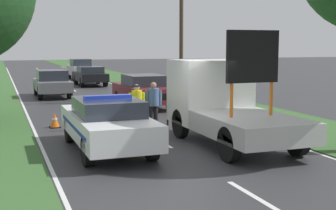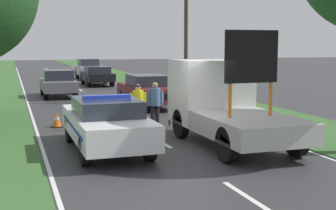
{
  "view_description": "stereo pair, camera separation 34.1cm",
  "coord_description": "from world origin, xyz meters",
  "px_view_note": "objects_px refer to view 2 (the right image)",
  "views": [
    {
      "loc": [
        -4.55,
        -11.73,
        2.91
      ],
      "look_at": [
        0.25,
        1.4,
        1.1
      ],
      "focal_mm": 50.0,
      "sensor_mm": 36.0,
      "label": 1
    },
    {
      "loc": [
        -4.22,
        -11.84,
        2.91
      ],
      "look_at": [
        0.25,
        1.4,
        1.1
      ],
      "focal_mm": 50.0,
      "sensor_mm": 36.0,
      "label": 2
    }
  ],
  "objects_px": {
    "police_officer": "(138,103)",
    "pedestrian_civilian": "(155,102)",
    "work_truck": "(223,102)",
    "queued_car_sedan_black": "(97,75)",
    "traffic_cone_centre_front": "(155,131)",
    "traffic_cone_near_truck": "(87,118)",
    "queued_car_wagon_maroon": "(148,90)",
    "road_barrier": "(132,100)",
    "traffic_cone_behind_barrier": "(57,120)",
    "police_car": "(106,123)",
    "utility_pole": "(186,18)",
    "queued_car_suv_grey": "(58,83)",
    "traffic_cone_near_police": "(131,115)",
    "queued_car_sedan_silver": "(88,69)"
  },
  "relations": [
    {
      "from": "queued_car_sedan_silver",
      "to": "queued_car_sedan_black",
      "type": "bearing_deg",
      "value": 86.92
    },
    {
      "from": "police_officer",
      "to": "queued_car_wagon_maroon",
      "type": "relative_size",
      "value": 0.34
    },
    {
      "from": "road_barrier",
      "to": "queued_car_sedan_black",
      "type": "relative_size",
      "value": 0.83
    },
    {
      "from": "traffic_cone_near_police",
      "to": "queued_car_sedan_silver",
      "type": "xyz_separation_m",
      "value": [
        2.07,
        22.89,
        0.57
      ]
    },
    {
      "from": "traffic_cone_behind_barrier",
      "to": "queued_car_suv_grey",
      "type": "xyz_separation_m",
      "value": [
        1.02,
        10.02,
        0.52
      ]
    },
    {
      "from": "police_officer",
      "to": "pedestrian_civilian",
      "type": "distance_m",
      "value": 0.64
    },
    {
      "from": "queued_car_suv_grey",
      "to": "road_barrier",
      "type": "bearing_deg",
      "value": 97.83
    },
    {
      "from": "traffic_cone_behind_barrier",
      "to": "police_officer",
      "type": "bearing_deg",
      "value": -31.28
    },
    {
      "from": "police_officer",
      "to": "traffic_cone_centre_front",
      "type": "xyz_separation_m",
      "value": [
        -0.03,
        -2.04,
        -0.58
      ]
    },
    {
      "from": "traffic_cone_behind_barrier",
      "to": "queued_car_suv_grey",
      "type": "distance_m",
      "value": 10.09
    },
    {
      "from": "traffic_cone_centre_front",
      "to": "queued_car_suv_grey",
      "type": "relative_size",
      "value": 0.17
    },
    {
      "from": "traffic_cone_near_police",
      "to": "traffic_cone_centre_front",
      "type": "xyz_separation_m",
      "value": [
        -0.12,
        -3.49,
        0.04
      ]
    },
    {
      "from": "traffic_cone_centre_front",
      "to": "queued_car_suv_grey",
      "type": "distance_m",
      "value": 13.72
    },
    {
      "from": "work_truck",
      "to": "road_barrier",
      "type": "distance_m",
      "value": 3.8
    },
    {
      "from": "police_officer",
      "to": "traffic_cone_near_truck",
      "type": "relative_size",
      "value": 3.06
    },
    {
      "from": "queued_car_suv_grey",
      "to": "work_truck",
      "type": "bearing_deg",
      "value": 103.85
    },
    {
      "from": "pedestrian_civilian",
      "to": "traffic_cone_behind_barrier",
      "type": "distance_m",
      "value": 3.58
    },
    {
      "from": "police_officer",
      "to": "pedestrian_civilian",
      "type": "bearing_deg",
      "value": -169.14
    },
    {
      "from": "traffic_cone_behind_barrier",
      "to": "queued_car_sedan_silver",
      "type": "height_order",
      "value": "queued_car_sedan_silver"
    },
    {
      "from": "work_truck",
      "to": "police_officer",
      "type": "xyz_separation_m",
      "value": [
        -1.94,
        2.58,
        -0.25
      ]
    },
    {
      "from": "traffic_cone_behind_barrier",
      "to": "utility_pole",
      "type": "xyz_separation_m",
      "value": [
        6.98,
        5.5,
        3.97
      ]
    },
    {
      "from": "traffic_cone_near_truck",
      "to": "queued_car_wagon_maroon",
      "type": "xyz_separation_m",
      "value": [
        3.51,
        4.1,
        0.53
      ]
    },
    {
      "from": "traffic_cone_centre_front",
      "to": "traffic_cone_near_truck",
      "type": "height_order",
      "value": "traffic_cone_centre_front"
    },
    {
      "from": "police_car",
      "to": "work_truck",
      "type": "xyz_separation_m",
      "value": [
        3.56,
        0.05,
        0.41
      ]
    },
    {
      "from": "work_truck",
      "to": "queued_car_sedan_black",
      "type": "relative_size",
      "value": 1.26
    },
    {
      "from": "police_car",
      "to": "queued_car_sedan_silver",
      "type": "relative_size",
      "value": 1.14
    },
    {
      "from": "police_car",
      "to": "work_truck",
      "type": "height_order",
      "value": "work_truck"
    },
    {
      "from": "road_barrier",
      "to": "traffic_cone_behind_barrier",
      "type": "bearing_deg",
      "value": 167.24
    },
    {
      "from": "traffic_cone_centre_front",
      "to": "traffic_cone_behind_barrier",
      "type": "distance_m",
      "value": 4.41
    },
    {
      "from": "traffic_cone_near_police",
      "to": "work_truck",
      "type": "bearing_deg",
      "value": -65.32
    },
    {
      "from": "pedestrian_civilian",
      "to": "queued_car_sedan_silver",
      "type": "bearing_deg",
      "value": 73.78
    },
    {
      "from": "traffic_cone_centre_front",
      "to": "queued_car_wagon_maroon",
      "type": "xyz_separation_m",
      "value": [
        2.04,
        7.85,
        0.43
      ]
    },
    {
      "from": "queued_car_wagon_maroon",
      "to": "queued_car_suv_grey",
      "type": "height_order",
      "value": "queued_car_wagon_maroon"
    },
    {
      "from": "road_barrier",
      "to": "traffic_cone_near_truck",
      "type": "bearing_deg",
      "value": 151.24
    },
    {
      "from": "work_truck",
      "to": "queued_car_sedan_black",
      "type": "bearing_deg",
      "value": -89.23
    },
    {
      "from": "traffic_cone_near_truck",
      "to": "road_barrier",
      "type": "bearing_deg",
      "value": -35.9
    },
    {
      "from": "traffic_cone_centre_front",
      "to": "queued_car_suv_grey",
      "type": "height_order",
      "value": "queued_car_suv_grey"
    },
    {
      "from": "queued_car_sedan_black",
      "to": "queued_car_wagon_maroon",
      "type": "bearing_deg",
      "value": 90.8
    },
    {
      "from": "queued_car_sedan_silver",
      "to": "traffic_cone_behind_barrier",
      "type": "bearing_deg",
      "value": 78.26
    },
    {
      "from": "traffic_cone_behind_barrier",
      "to": "queued_car_sedan_black",
      "type": "height_order",
      "value": "queued_car_sedan_black"
    },
    {
      "from": "pedestrian_civilian",
      "to": "queued_car_sedan_silver",
      "type": "height_order",
      "value": "queued_car_sedan_silver"
    },
    {
      "from": "work_truck",
      "to": "traffic_cone_near_truck",
      "type": "bearing_deg",
      "value": -50.72
    },
    {
      "from": "pedestrian_civilian",
      "to": "utility_pole",
      "type": "relative_size",
      "value": 0.2
    },
    {
      "from": "utility_pole",
      "to": "work_truck",
      "type": "bearing_deg",
      "value": -104.38
    },
    {
      "from": "traffic_cone_centre_front",
      "to": "traffic_cone_near_truck",
      "type": "bearing_deg",
      "value": 111.46
    },
    {
      "from": "traffic_cone_near_truck",
      "to": "queued_car_sedan_black",
      "type": "xyz_separation_m",
      "value": [
        3.34,
        16.53,
        0.47
      ]
    },
    {
      "from": "police_officer",
      "to": "queued_car_suv_grey",
      "type": "height_order",
      "value": "police_officer"
    },
    {
      "from": "traffic_cone_near_truck",
      "to": "utility_pole",
      "type": "height_order",
      "value": "utility_pole"
    },
    {
      "from": "police_car",
      "to": "pedestrian_civilian",
      "type": "bearing_deg",
      "value": 56.25
    },
    {
      "from": "traffic_cone_near_truck",
      "to": "pedestrian_civilian",
      "type": "bearing_deg",
      "value": -36.79
    }
  ]
}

